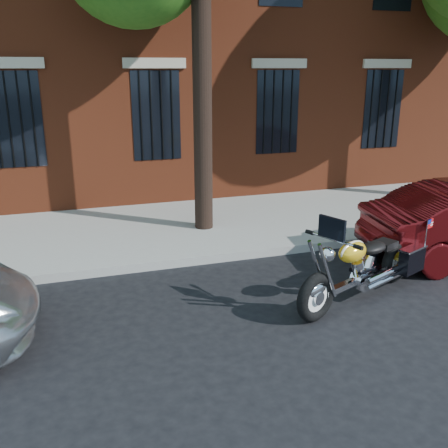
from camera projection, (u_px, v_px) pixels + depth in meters
name	position (u px, v px, depth m)	size (l,w,h in m)	color
ground	(224.00, 296.00, 7.43)	(120.00, 120.00, 0.00)	black
curb	(200.00, 259.00, 8.66)	(40.00, 0.16, 0.15)	gray
sidewalk	(176.00, 228.00, 10.37)	(40.00, 3.60, 0.15)	gray
motorcycle	(366.00, 267.00, 7.26)	(2.71, 1.44, 1.40)	black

